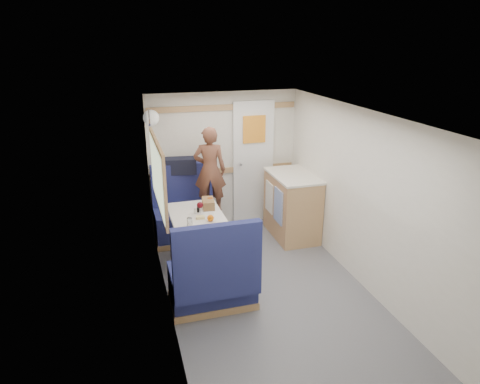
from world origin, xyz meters
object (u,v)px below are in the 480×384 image
object	(u,v)px
dinette_table	(197,226)
tumbler_left	(190,222)
bench_far	(186,219)
beer_glass	(210,202)
person	(210,170)
wine_glass	(200,206)
dome_light	(151,118)
tray	(203,219)
bread_loaf	(208,204)
salt_grinder	(195,211)
galley_counter	(292,205)
pepper_grinder	(198,210)
duffel_bag	(180,166)
bench_near	(213,282)
orange_fruit	(210,218)
cheese_block	(200,217)

from	to	relation	value
dinette_table	tumbler_left	size ratio (longest dim) A/B	9.06
bench_far	beer_glass	size ratio (longest dim) A/B	9.49
person	wine_glass	world-z (taller)	person
bench_far	dinette_table	bearing A→B (deg)	-90.00
dome_light	person	distance (m)	1.02
tumbler_left	beer_glass	distance (m)	0.64
tray	bread_loaf	xyz separation A→B (m)	(0.14, 0.35, 0.04)
dinette_table	tray	world-z (taller)	tray
wine_glass	salt_grinder	distance (m)	0.10
galley_counter	pepper_grinder	size ratio (longest dim) A/B	10.36
duffel_bag	pepper_grinder	size ratio (longest dim) A/B	5.14
beer_glass	salt_grinder	world-z (taller)	beer_glass
tumbler_left	salt_grinder	xyz separation A→B (m)	(0.12, 0.32, -0.01)
dome_light	pepper_grinder	world-z (taller)	dome_light
tray	pepper_grinder	distance (m)	0.20
galley_counter	wine_glass	xyz separation A→B (m)	(-1.43, -0.59, 0.38)
bench_near	person	distance (m)	1.75
orange_fruit	beer_glass	world-z (taller)	beer_glass
bench_far	tray	bearing A→B (deg)	-87.92
dome_light	person	xyz separation A→B (m)	(0.71, -0.16, -0.71)
person	salt_grinder	size ratio (longest dim) A/B	13.29
dinette_table	salt_grinder	world-z (taller)	salt_grinder
bench_near	tray	world-z (taller)	bench_near
bench_far	tumbler_left	size ratio (longest dim) A/B	10.34
bread_loaf	dinette_table	bearing A→B (deg)	-136.62
tray	cheese_block	xyz separation A→B (m)	(-0.03, -0.01, 0.03)
bench_near	person	world-z (taller)	person
duffel_bag	orange_fruit	xyz separation A→B (m)	(0.12, -1.41, -0.23)
bench_far	person	size ratio (longest dim) A/B	0.89
bread_loaf	person	bearing A→B (deg)	74.86
salt_grinder	dinette_table	bearing A→B (deg)	25.26
galley_counter	person	xyz separation A→B (m)	(-1.15, 0.14, 0.57)
bread_loaf	tray	bearing A→B (deg)	-111.96
orange_fruit	bread_loaf	world-z (taller)	bread_loaf
bench_far	beer_glass	bearing A→B (deg)	-72.13
bread_loaf	beer_glass	bearing A→B (deg)	48.98
duffel_bag	bread_loaf	bearing A→B (deg)	-70.04
cheese_block	beer_glass	xyz separation A→B (m)	(0.20, 0.40, 0.02)
bench_far	tray	distance (m)	1.13
tray	wine_glass	size ratio (longest dim) A/B	2.25
dinette_table	bread_loaf	size ratio (longest dim) A/B	3.55
bench_near	tumbler_left	bearing A→B (deg)	104.31
wine_glass	bread_loaf	distance (m)	0.26
beer_glass	bread_loaf	bearing A→B (deg)	-131.02
galley_counter	person	size ratio (longest dim) A/B	0.78
dinette_table	duffel_bag	bearing A→B (deg)	90.87
orange_fruit	dome_light	bearing A→B (deg)	113.63
duffel_bag	tumbler_left	xyz separation A→B (m)	(-0.12, -1.44, -0.24)
galley_counter	dome_light	bearing A→B (deg)	170.82
duffel_bag	tray	distance (m)	1.33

